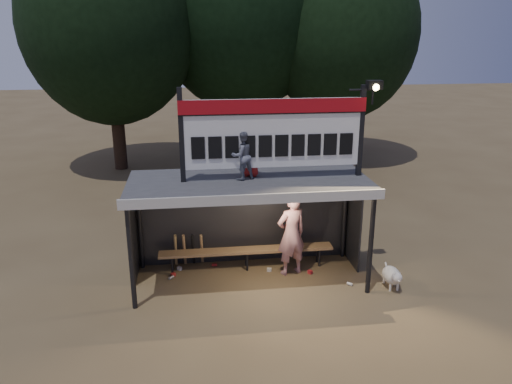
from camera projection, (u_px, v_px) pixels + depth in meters
ground at (249, 279)px, 11.08m from camera, size 80.00×80.00×0.00m
player at (291, 234)px, 11.07m from camera, size 0.81×0.66×1.91m
child_a at (242, 155)px, 10.19m from camera, size 0.60×0.54×1.02m
child_b at (251, 155)px, 10.45m from camera, size 0.51×0.41×0.91m
dugout_shelter at (248, 197)px, 10.74m from camera, size 5.10×2.08×2.32m
scoreboard_assembly at (276, 131)px, 10.11m from camera, size 4.10×0.27×1.99m
bench at (247, 251)px, 11.46m from camera, size 4.00×0.35×0.48m
tree_left at (109, 24)px, 18.33m from camera, size 6.46×6.46×9.27m
tree_mid at (240, 7)px, 20.15m from camera, size 7.22×7.22×10.36m
tree_right at (342, 33)px, 20.00m from camera, size 6.08×6.08×8.72m
dog at (392, 276)px, 10.64m from camera, size 0.36×0.81×0.49m
bats at (189, 249)px, 11.56m from camera, size 0.69×0.35×0.84m
litter at (237, 273)px, 11.28m from camera, size 3.98×1.42×0.08m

